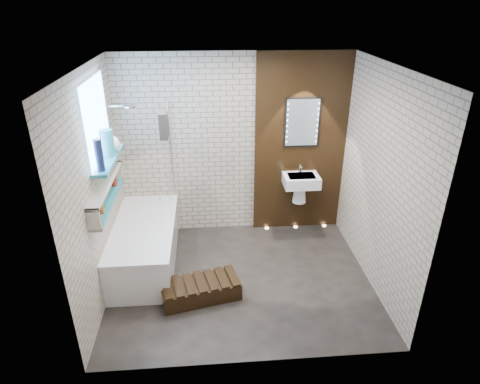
{
  "coord_description": "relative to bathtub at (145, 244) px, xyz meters",
  "views": [
    {
      "loc": [
        -0.36,
        -4.17,
        3.26
      ],
      "look_at": [
        0.0,
        0.15,
        1.15
      ],
      "focal_mm": 30.71,
      "sensor_mm": 36.0,
      "label": 1
    }
  ],
  "objects": [
    {
      "name": "ground",
      "position": [
        1.22,
        -0.45,
        -0.29
      ],
      "size": [
        3.2,
        3.2,
        0.0
      ],
      "primitive_type": "plane",
      "color": "black",
      "rests_on": "ground"
    },
    {
      "name": "room_shell",
      "position": [
        1.22,
        -0.45,
        1.01
      ],
      "size": [
        3.24,
        3.2,
        2.6
      ],
      "color": "#B7A591",
      "rests_on": "ground"
    },
    {
      "name": "walnut_panel",
      "position": [
        2.17,
        0.82,
        1.01
      ],
      "size": [
        1.3,
        0.06,
        2.6
      ],
      "primitive_type": "cube",
      "color": "black",
      "rests_on": "ground"
    },
    {
      "name": "clerestory_window",
      "position": [
        -0.34,
        -0.1,
        1.61
      ],
      "size": [
        0.18,
        1.0,
        0.94
      ],
      "color": "#7FADE0",
      "rests_on": "room_shell"
    },
    {
      "name": "display_niche",
      "position": [
        -0.31,
        -0.3,
        0.91
      ],
      "size": [
        0.14,
        1.3,
        0.26
      ],
      "color": "teal",
      "rests_on": "room_shell"
    },
    {
      "name": "bathtub",
      "position": [
        0.0,
        0.0,
        0.0
      ],
      "size": [
        0.79,
        1.74,
        0.7
      ],
      "color": "white",
      "rests_on": "ground"
    },
    {
      "name": "bath_screen",
      "position": [
        0.35,
        0.44,
        0.99
      ],
      "size": [
        0.01,
        0.78,
        1.4
      ],
      "primitive_type": "cube",
      "color": "white",
      "rests_on": "bathtub"
    },
    {
      "name": "towel",
      "position": [
        0.35,
        0.15,
        1.56
      ],
      "size": [
        0.09,
        0.24,
        0.31
      ],
      "primitive_type": "cube",
      "color": "black",
      "rests_on": "bath_screen"
    },
    {
      "name": "shower_head",
      "position": [
        -0.08,
        0.5,
        1.71
      ],
      "size": [
        0.18,
        0.18,
        0.02
      ],
      "primitive_type": "cylinder",
      "color": "silver",
      "rests_on": "room_shell"
    },
    {
      "name": "washbasin",
      "position": [
        2.17,
        0.62,
        0.5
      ],
      "size": [
        0.5,
        0.36,
        0.58
      ],
      "color": "white",
      "rests_on": "walnut_panel"
    },
    {
      "name": "led_mirror",
      "position": [
        2.17,
        0.78,
        1.36
      ],
      "size": [
        0.5,
        0.02,
        0.7
      ],
      "color": "black",
      "rests_on": "walnut_panel"
    },
    {
      "name": "walnut_step",
      "position": [
        0.72,
        -0.75,
        -0.19
      ],
      "size": [
        0.98,
        0.6,
        0.2
      ],
      "primitive_type": "cube",
      "rotation": [
        0.0,
        0.0,
        0.22
      ],
      "color": "black",
      "rests_on": "ground"
    },
    {
      "name": "niche_bottles",
      "position": [
        -0.31,
        -0.33,
        0.88
      ],
      "size": [
        0.07,
        0.95,
        0.17
      ],
      "color": "#B4591B",
      "rests_on": "display_niche"
    },
    {
      "name": "sill_vases",
      "position": [
        -0.28,
        -0.04,
        1.39
      ],
      "size": [
        0.2,
        0.72,
        0.35
      ],
      "color": "teal",
      "rests_on": "clerestory_window"
    },
    {
      "name": "floor_uplights",
      "position": [
        2.17,
        0.75,
        -0.29
      ],
      "size": [
        0.96,
        0.06,
        0.01
      ],
      "color": "#FFD899",
      "rests_on": "ground"
    }
  ]
}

